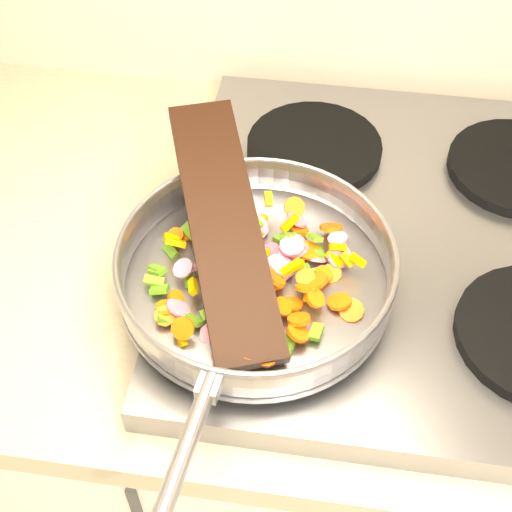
# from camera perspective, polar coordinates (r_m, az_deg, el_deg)

# --- Properties ---
(cooktop) EXTENTS (0.60, 0.60, 0.04)m
(cooktop) POSITION_cam_1_polar(r_m,az_deg,el_deg) (0.94, 12.27, 0.87)
(cooktop) COLOR #939399
(cooktop) RESTS_ON counter_top
(grate_fl) EXTENTS (0.19, 0.19, 0.02)m
(grate_fl) POSITION_cam_1_polar(r_m,az_deg,el_deg) (0.82, 2.85, -3.95)
(grate_fl) COLOR black
(grate_fl) RESTS_ON cooktop
(grate_bl) EXTENTS (0.19, 0.19, 0.02)m
(grate_bl) POSITION_cam_1_polar(r_m,az_deg,el_deg) (1.02, 4.68, 8.66)
(grate_bl) COLOR black
(grate_bl) RESTS_ON cooktop
(saute_pan) EXTENTS (0.36, 0.52, 0.06)m
(saute_pan) POSITION_cam_1_polar(r_m,az_deg,el_deg) (0.81, -0.04, -0.98)
(saute_pan) COLOR #9E9EA5
(saute_pan) RESTS_ON grate_fl
(vegetable_heap) EXTENTS (0.26, 0.26, 0.05)m
(vegetable_heap) POSITION_cam_1_polar(r_m,az_deg,el_deg) (0.81, 0.23, -1.60)
(vegetable_heap) COLOR #5C961C
(vegetable_heap) RESTS_ON saute_pan
(wooden_spatula) EXTENTS (0.19, 0.34, 0.09)m
(wooden_spatula) POSITION_cam_1_polar(r_m,az_deg,el_deg) (0.81, -2.59, 2.52)
(wooden_spatula) COLOR black
(wooden_spatula) RESTS_ON saute_pan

